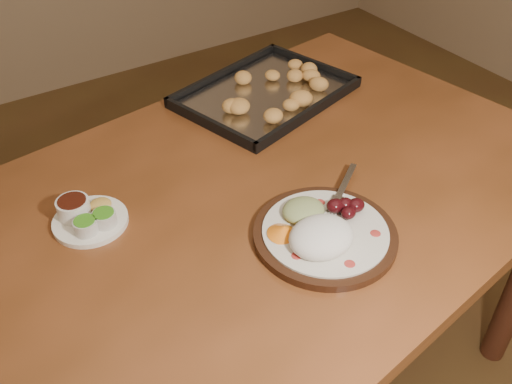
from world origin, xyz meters
TOP-DOWN VIEW (x-y plane):
  - ground at (0.00, 0.00)m, footprint 4.00×4.00m
  - dining_table at (-0.24, -0.10)m, footprint 1.62×1.11m
  - dinner_plate at (-0.17, -0.27)m, footprint 0.32×0.27m
  - condiment_saucer at (-0.53, 0.01)m, footprint 0.15×0.15m
  - baking_tray at (0.04, 0.23)m, footprint 0.49×0.42m

SIDE VIEW (x-z plane):
  - ground at x=0.00m, z-range 0.00..0.00m
  - dining_table at x=-0.24m, z-range 0.28..1.03m
  - baking_tray at x=0.04m, z-range 0.74..0.79m
  - condiment_saucer at x=-0.53m, z-range 0.74..0.79m
  - dinner_plate at x=-0.17m, z-range 0.74..0.80m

